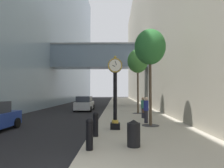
# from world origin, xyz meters

# --- Properties ---
(ground_plane) EXTENTS (110.00, 110.00, 0.00)m
(ground_plane) POSITION_xyz_m (0.00, 27.00, 0.00)
(ground_plane) COLOR black
(ground_plane) RESTS_ON ground
(sidewalk_right) EXTENTS (6.03, 80.00, 0.14)m
(sidewalk_right) POSITION_xyz_m (3.01, 30.00, 0.07)
(sidewalk_right) COLOR #ADA593
(sidewalk_right) RESTS_ON ground
(building_block_left) EXTENTS (23.58, 80.00, 34.43)m
(building_block_left) POSITION_xyz_m (-12.67, 29.97, 17.15)
(building_block_left) COLOR #849EB2
(building_block_left) RESTS_ON ground
(building_block_right) EXTENTS (9.00, 80.00, 27.64)m
(building_block_right) POSITION_xyz_m (10.53, 30.00, 13.82)
(building_block_right) COLOR #A89E89
(building_block_right) RESTS_ON ground
(street_clock) EXTENTS (0.84, 0.55, 4.24)m
(street_clock) POSITION_xyz_m (1.30, 7.12, 2.46)
(street_clock) COLOR black
(street_clock) RESTS_ON sidewalk_right
(bollard_nearest) EXTENTS (0.28, 0.28, 1.18)m
(bollard_nearest) POSITION_xyz_m (0.36, 3.01, 0.76)
(bollard_nearest) COLOR black
(bollard_nearest) RESTS_ON sidewalk_right
(bollard_second) EXTENTS (0.28, 0.28, 1.18)m
(bollard_second) POSITION_xyz_m (0.36, 5.23, 0.76)
(bollard_second) COLOR black
(bollard_second) RESTS_ON sidewalk_right
(street_tree_near) EXTENTS (1.99, 1.99, 6.17)m
(street_tree_near) POSITION_xyz_m (3.54, 8.35, 5.11)
(street_tree_near) COLOR #333335
(street_tree_near) RESTS_ON sidewalk_right
(street_tree_mid_near) EXTENTS (2.07, 2.07, 6.40)m
(street_tree_mid_near) POSITION_xyz_m (3.54, 15.46, 5.30)
(street_tree_mid_near) COLOR #333335
(street_tree_mid_near) RESTS_ON sidewalk_right
(trash_bin) EXTENTS (0.53, 0.53, 1.05)m
(trash_bin) POSITION_xyz_m (2.04, 3.50, 0.68)
(trash_bin) COLOR black
(trash_bin) RESTS_ON sidewalk_right
(pedestrian_walking) EXTENTS (0.46, 0.52, 1.79)m
(pedestrian_walking) POSITION_xyz_m (3.42, 9.42, 1.09)
(pedestrian_walking) COLOR #23232D
(pedestrian_walking) RESTS_ON sidewalk_right
(pedestrian_by_clock) EXTENTS (0.44, 0.44, 1.69)m
(pedestrian_by_clock) POSITION_xyz_m (3.56, 11.95, 1.04)
(pedestrian_by_clock) COLOR #23232D
(pedestrian_by_clock) RESTS_ON sidewalk_right
(car_silver_near) EXTENTS (2.06, 4.42, 1.75)m
(car_silver_near) POSITION_xyz_m (-2.43, 19.55, 0.84)
(car_silver_near) COLOR #B7BABF
(car_silver_near) RESTS_ON ground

